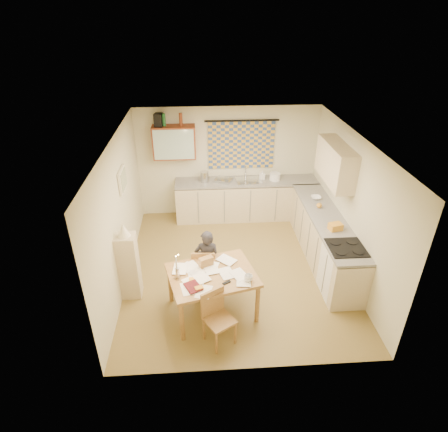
{
  "coord_description": "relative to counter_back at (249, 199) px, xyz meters",
  "views": [
    {
      "loc": [
        -0.61,
        -5.65,
        4.34
      ],
      "look_at": [
        -0.22,
        0.2,
        1.02
      ],
      "focal_mm": 30.0,
      "sensor_mm": 36.0,
      "label": 1
    }
  ],
  "objects": [
    {
      "name": "candle_flame",
      "position": [
        -1.44,
        -3.1,
        0.71
      ],
      "size": [
        0.02,
        0.02,
        0.02
      ],
      "primitive_type": "sphere",
      "color": "#FFCC66",
      "rests_on": "dining_table"
    },
    {
      "name": "framed_print",
      "position": [
        -2.44,
        -1.55,
        1.25
      ],
      "size": [
        0.04,
        0.5,
        0.4
      ],
      "primitive_type": "cube",
      "color": "beige",
      "rests_on": "wall_left"
    },
    {
      "name": "window_blind",
      "position": [
        -0.17,
        0.27,
        1.2
      ],
      "size": [
        1.45,
        0.03,
        1.05
      ],
      "primitive_type": "cube",
      "color": "#2F497F",
      "rests_on": "wall_back"
    },
    {
      "name": "candle",
      "position": [
        -1.48,
        -3.11,
        0.59
      ],
      "size": [
        0.03,
        0.03,
        0.22
      ],
      "primitive_type": "cylinder",
      "rotation": [
        0.0,
        0.0,
        0.05
      ],
      "color": "white",
      "rests_on": "dining_table"
    },
    {
      "name": "curtain_rod",
      "position": [
        -0.17,
        0.25,
        1.75
      ],
      "size": [
        1.6,
        0.04,
        0.04
      ],
      "primitive_type": "cylinder",
      "rotation": [
        0.0,
        1.57,
        0.0
      ],
      "color": "black",
      "rests_on": "wall_back"
    },
    {
      "name": "chair_near",
      "position": [
        -0.89,
        -3.68,
        -0.19
      ],
      "size": [
        0.53,
        0.53,
        0.85
      ],
      "rotation": [
        0.0,
        0.0,
        0.55
      ],
      "color": "brown",
      "rests_on": "floor"
    },
    {
      "name": "fruit_orange",
      "position": [
        1.18,
        -1.36,
        0.52
      ],
      "size": [
        0.1,
        0.1,
        0.1
      ],
      "primitive_type": "sphere",
      "color": "orange",
      "rests_on": "counter_right"
    },
    {
      "name": "orange_box",
      "position": [
        -1.16,
        -3.4,
        0.32
      ],
      "size": [
        0.14,
        0.12,
        0.04
      ],
      "primitive_type": "cube",
      "rotation": [
        0.0,
        0.0,
        0.36
      ],
      "color": "orange",
      "rests_on": "dining_table"
    },
    {
      "name": "soap_bottle",
      "position": [
        0.29,
        0.05,
        0.58
      ],
      "size": [
        0.17,
        0.17,
        0.21
      ],
      "primitive_type": "imported",
      "rotation": [
        0.0,
        0.0,
        0.4
      ],
      "color": "white",
      "rests_on": "counter_back"
    },
    {
      "name": "bowl",
      "position": [
        1.23,
        -0.98,
        0.49
      ],
      "size": [
        0.21,
        0.21,
        0.05
      ],
      "primitive_type": "imported",
      "rotation": [
        0.0,
        0.0,
        -0.03
      ],
      "color": "white",
      "rests_on": "counter_right"
    },
    {
      "name": "floor",
      "position": [
        -0.47,
        -1.95,
        -0.46
      ],
      "size": [
        4.0,
        4.5,
        0.02
      ],
      "primitive_type": "cube",
      "color": "brown",
      "rests_on": "ground"
    },
    {
      "name": "dining_table",
      "position": [
        -0.96,
        -3.05,
        -0.07
      ],
      "size": [
        1.51,
        1.28,
        0.75
      ],
      "rotation": [
        0.0,
        0.0,
        0.25
      ],
      "color": "brown",
      "rests_on": "floor"
    },
    {
      "name": "dish_rack",
      "position": [
        -0.57,
        0.0,
        0.5
      ],
      "size": [
        0.44,
        0.42,
        0.06
      ],
      "primitive_type": "cube",
      "rotation": [
        0.0,
        0.0,
        -0.44
      ],
      "color": "silver",
      "rests_on": "counter_back"
    },
    {
      "name": "wall_back",
      "position": [
        -0.47,
        0.31,
        0.8
      ],
      "size": [
        4.0,
        0.02,
        2.5
      ],
      "primitive_type": "cube",
      "color": "beige",
      "rests_on": "floor"
    },
    {
      "name": "magazine",
      "position": [
        -1.33,
        -3.4,
        0.31
      ],
      "size": [
        0.41,
        0.42,
        0.03
      ],
      "primitive_type": "imported",
      "rotation": [
        0.0,
        0.0,
        0.44
      ],
      "color": "maroon",
      "rests_on": "dining_table"
    },
    {
      "name": "stove",
      "position": [
        1.23,
        -2.74,
        0.02
      ],
      "size": [
        0.6,
        0.6,
        0.94
      ],
      "color": "white",
      "rests_on": "floor"
    },
    {
      "name": "upper_cabinet_right",
      "position": [
        1.36,
        -1.4,
        1.4
      ],
      "size": [
        0.34,
        1.3,
        0.7
      ],
      "primitive_type": "cube",
      "color": "tan",
      "rests_on": "wall_right"
    },
    {
      "name": "bottle_brown",
      "position": [
        -1.45,
        0.13,
        1.83
      ],
      "size": [
        0.07,
        0.07,
        0.26
      ],
      "primitive_type": "cylinder",
      "rotation": [
        0.0,
        0.0,
        0.05
      ],
      "color": "#622812",
      "rests_on": "wall_cabinet"
    },
    {
      "name": "papers",
      "position": [
        -1.03,
        -3.07,
        0.31
      ],
      "size": [
        1.19,
        1.07,
        0.02
      ],
      "rotation": [
        0.0,
        0.0,
        0.25
      ],
      "color": "white",
      "rests_on": "dining_table"
    },
    {
      "name": "chair_far",
      "position": [
        -1.07,
        -2.48,
        -0.19
      ],
      "size": [
        0.41,
        0.41,
        0.85
      ],
      "rotation": [
        0.0,
        0.0,
        3.06
      ],
      "color": "brown",
      "rests_on": "floor"
    },
    {
      "name": "counter_right",
      "position": [
        1.23,
        -1.74,
        -0.0
      ],
      "size": [
        0.62,
        2.95,
        0.92
      ],
      "color": "tan",
      "rests_on": "floor"
    },
    {
      "name": "mug",
      "position": [
        -0.42,
        -3.25,
        0.35
      ],
      "size": [
        0.16,
        0.16,
        0.1
      ],
      "primitive_type": "imported",
      "rotation": [
        0.0,
        0.0,
        0.1
      ],
      "color": "white",
      "rests_on": "dining_table"
    },
    {
      "name": "lampshade",
      "position": [
        -2.31,
        -2.56,
        0.84
      ],
      "size": [
        0.2,
        0.2,
        0.22
      ],
      "primitive_type": "cone",
      "color": "beige",
      "rests_on": "shelf_stand"
    },
    {
      "name": "eyeglasses",
      "position": [
        -0.75,
        -3.28,
        0.31
      ],
      "size": [
        0.13,
        0.1,
        0.02
      ],
      "primitive_type": "cube",
      "rotation": [
        0.0,
        0.0,
        0.54
      ],
      "color": "black",
      "rests_on": "dining_table"
    },
    {
      "name": "wall_right",
      "position": [
        1.54,
        -1.95,
        0.8
      ],
      "size": [
        0.02,
        4.5,
        2.5
      ],
      "primitive_type": "cube",
      "color": "beige",
      "rests_on": "floor"
    },
    {
      "name": "wall_cabinet_glass",
      "position": [
        -1.62,
        -0.04,
        1.35
      ],
      "size": [
        0.84,
        0.02,
        0.64
      ],
      "primitive_type": "cube",
      "color": "#99B2A5",
      "rests_on": "wall_back"
    },
    {
      "name": "shelf_stand",
      "position": [
        -2.31,
        -2.56,
        0.14
      ],
      "size": [
        0.32,
        0.3,
        1.18
      ],
      "primitive_type": "cube",
      "color": "tan",
      "rests_on": "floor"
    },
    {
      "name": "wall_cabinet",
      "position": [
        -1.62,
        0.13,
        1.35
      ],
      "size": [
        0.9,
        0.34,
        0.7
      ],
      "primitive_type": "cube",
      "color": "#622812",
      "rests_on": "wall_back"
    },
    {
      "name": "candle_holder",
      "position": [
        -1.47,
        -3.11,
        0.39
      ],
      "size": [
        0.06,
        0.06,
        0.18
      ],
      "primitive_type": "cylinder",
      "rotation": [
        0.0,
        0.0,
        -0.08
      ],
      "color": "silver",
      "rests_on": "dining_table"
    },
    {
      "name": "person",
      "position": [
        -1.02,
        -2.48,
        0.13
      ],
      "size": [
        0.46,
        0.33,
        1.17
      ],
      "primitive_type": "imported",
      "rotation": [
        0.0,
        0.0,
        3.08
      ],
      "color": "black",
      "rests_on": "floor"
    },
    {
      "name": "orange_bag",
      "position": [
        1.23,
        -2.18,
        0.53
      ],
      "size": [
        0.25,
        0.21,
        0.12
      ],
      "primitive_type": "cube",
      "rotation": [
        0.0,
        0.0,
        0.23
      ],
      "color": "orange",
      "rests_on": "counter_right"
    },
    {
      "name": "print_canvas",
      "position": [
        -2.41,
        -1.55,
        1.25
      ],
      "size": [
        0.01,
        0.42,
        0.32
      ],
      "primitive_type": "cube",
      "color": "#B9B8A3",
      "rests_on": "wall_left"
    },
    {
      "name": "counter_back",
      "position": [
        0.0,
        0.0,
        0.0
      ],
      "size": [
        3.3,
        0.62,
        0.92
      ],
      "color": "tan",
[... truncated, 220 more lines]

